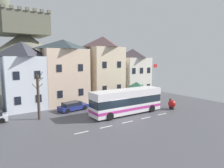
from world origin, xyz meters
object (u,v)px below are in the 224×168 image
at_px(hilltop_castle, 25,58).
at_px(parked_car_02, 73,106).
at_px(flagpole, 153,80).
at_px(bare_tree_00, 38,97).
at_px(parked_car_00, 136,97).
at_px(townhouse_03, 103,68).
at_px(harbour_buoy, 172,104).
at_px(townhouse_01, 23,75).
at_px(pedestrian_01, 156,101).
at_px(pedestrian_02, 153,98).
at_px(pedestrian_03, 136,101).
at_px(pedestrian_00, 170,102).
at_px(transit_bus, 127,102).
at_px(public_bench, 137,97).
at_px(bus_shelter, 136,86).
at_px(townhouse_04, 132,72).
at_px(townhouse_02, 64,72).

relative_size(hilltop_castle, parked_car_02, 8.54).
distance_m(flagpole, bare_tree_00, 18.34).
bearing_deg(parked_car_00, townhouse_03, 124.71).
relative_size(parked_car_00, harbour_buoy, 3.21).
bearing_deg(townhouse_01, pedestrian_01, -30.64).
bearing_deg(pedestrian_02, harbour_buoy, -94.79).
bearing_deg(pedestrian_03, townhouse_03, 94.32).
xyz_separation_m(parked_car_00, flagpole, (0.84, -3.27, 3.22)).
xyz_separation_m(harbour_buoy, bare_tree_00, (-17.63, 6.02, 2.08)).
bearing_deg(parked_car_00, pedestrian_00, -86.87).
bearing_deg(townhouse_01, pedestrian_02, -25.20).
bearing_deg(pedestrian_01, townhouse_01, 149.36).
xyz_separation_m(transit_bus, public_bench, (7.40, 6.36, -1.21)).
bearing_deg(bus_shelter, harbour_buoy, -71.29).
distance_m(parked_car_00, parked_car_02, 12.23).
distance_m(townhouse_04, parked_car_00, 7.07).
bearing_deg(townhouse_03, parked_car_02, -148.08).
bearing_deg(parked_car_02, public_bench, -6.12).
distance_m(parked_car_02, pedestrian_01, 12.89).
xyz_separation_m(townhouse_03, pedestrian_03, (0.65, -8.61, -4.95)).
relative_size(townhouse_01, transit_bus, 0.96).
relative_size(pedestrian_00, pedestrian_02, 1.00).
relative_size(pedestrian_01, public_bench, 0.88).
bearing_deg(hilltop_castle, public_bench, -64.94).
height_order(townhouse_02, public_bench, townhouse_02).
xyz_separation_m(pedestrian_00, bare_tree_00, (-18.07, 5.33, 1.90)).
relative_size(townhouse_03, hilltop_castle, 0.30).
xyz_separation_m(hilltop_castle, parked_car_00, (12.82, -28.98, -6.84)).
xyz_separation_m(bus_shelter, bare_tree_00, (-15.66, 0.21, -0.16)).
distance_m(harbour_buoy, bare_tree_00, 18.75).
height_order(public_bench, flagpole, flagpole).
xyz_separation_m(townhouse_04, harbour_buoy, (-2.91, -12.68, -3.95)).
bearing_deg(bus_shelter, pedestrian_01, -66.34).
bearing_deg(hilltop_castle, pedestrian_03, -73.44).
relative_size(bus_shelter, pedestrian_01, 2.34).
bearing_deg(townhouse_02, pedestrian_02, -34.14).
height_order(pedestrian_03, harbour_buoy, pedestrian_03).
distance_m(parked_car_00, flagpole, 4.67).
bearing_deg(hilltop_castle, bare_tree_00, -98.48).
distance_m(parked_car_02, pedestrian_00, 14.66).
xyz_separation_m(townhouse_04, pedestrian_01, (-3.49, -10.03, -3.86)).
height_order(townhouse_04, hilltop_castle, hilltop_castle).
distance_m(hilltop_castle, transit_bus, 35.92).
height_order(pedestrian_00, pedestrian_03, pedestrian_00).
relative_size(townhouse_03, pedestrian_00, 7.11).
bearing_deg(pedestrian_02, bus_shelter, 147.50).
bearing_deg(flagpole, pedestrian_00, -92.76).
relative_size(transit_bus, pedestrian_00, 6.44).
bearing_deg(flagpole, pedestrian_03, -176.65).
bearing_deg(flagpole, parked_car_00, 104.35).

